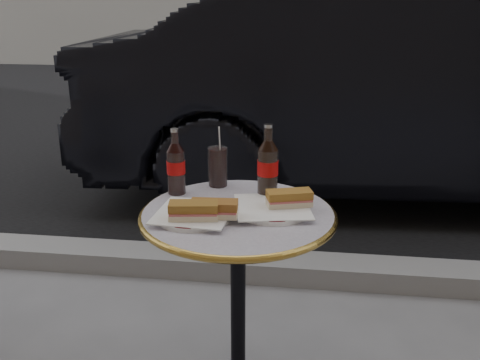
# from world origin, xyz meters

# --- Properties ---
(asphalt_road) EXTENTS (40.00, 8.00, 0.00)m
(asphalt_road) POSITION_xyz_m (0.00, 5.00, 0.00)
(asphalt_road) COLOR black
(asphalt_road) RESTS_ON ground
(curb) EXTENTS (40.00, 0.20, 0.12)m
(curb) POSITION_xyz_m (0.00, 0.90, 0.05)
(curb) COLOR gray
(curb) RESTS_ON ground
(bistro_table) EXTENTS (0.62, 0.62, 0.73)m
(bistro_table) POSITION_xyz_m (0.00, 0.00, 0.37)
(bistro_table) COLOR #BAB2C4
(bistro_table) RESTS_ON ground
(plate_left) EXTENTS (0.29, 0.29, 0.01)m
(plate_left) POSITION_xyz_m (-0.13, -0.06, 0.74)
(plate_left) COLOR white
(plate_left) RESTS_ON bistro_table
(plate_right) EXTENTS (0.24, 0.24, 0.01)m
(plate_right) POSITION_xyz_m (0.11, 0.02, 0.74)
(plate_right) COLOR white
(plate_right) RESTS_ON bistro_table
(sandwich_left_a) EXTENTS (0.15, 0.09, 0.05)m
(sandwich_left_a) POSITION_xyz_m (-0.12, -0.11, 0.77)
(sandwich_left_a) COLOR olive
(sandwich_left_a) RESTS_ON plate_left
(sandwich_left_b) EXTENTS (0.14, 0.07, 0.05)m
(sandwich_left_b) POSITION_xyz_m (-0.06, -0.09, 0.77)
(sandwich_left_b) COLOR brown
(sandwich_left_b) RESTS_ON plate_left
(sandwich_right) EXTENTS (0.15, 0.10, 0.05)m
(sandwich_right) POSITION_xyz_m (0.16, 0.03, 0.77)
(sandwich_right) COLOR olive
(sandwich_right) RESTS_ON plate_right
(cola_bottle_left) EXTENTS (0.08, 0.08, 0.23)m
(cola_bottle_left) POSITION_xyz_m (-0.23, 0.14, 0.85)
(cola_bottle_left) COLOR black
(cola_bottle_left) RESTS_ON bistro_table
(cola_bottle_right) EXTENTS (0.08, 0.08, 0.25)m
(cola_bottle_right) POSITION_xyz_m (0.08, 0.14, 0.86)
(cola_bottle_right) COLOR black
(cola_bottle_right) RESTS_ON bistro_table
(cola_glass) EXTENTS (0.07, 0.07, 0.14)m
(cola_glass) POSITION_xyz_m (-0.10, 0.23, 0.80)
(cola_glass) COLOR black
(cola_glass) RESTS_ON bistro_table
(parked_car) EXTENTS (1.83, 4.69, 1.52)m
(parked_car) POSITION_xyz_m (0.98, 2.32, 0.76)
(parked_car) COLOR black
(parked_car) RESTS_ON ground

